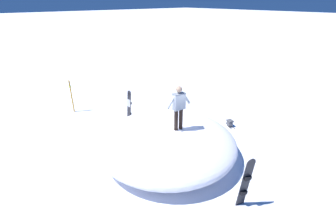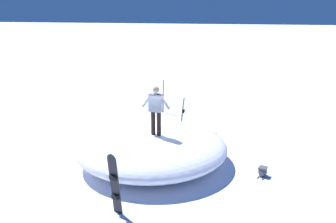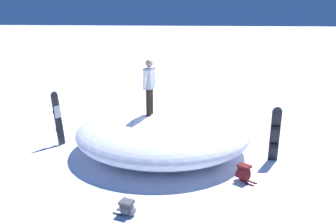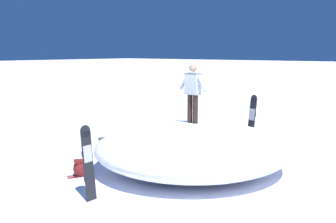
% 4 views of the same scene
% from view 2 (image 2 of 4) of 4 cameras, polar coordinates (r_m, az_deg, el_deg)
% --- Properties ---
extents(ground, '(240.00, 240.00, 0.00)m').
position_cam_2_polar(ground, '(12.94, -1.70, -7.40)').
color(ground, white).
extents(snow_mound, '(6.41, 6.48, 1.18)m').
position_cam_2_polar(snow_mound, '(12.33, -2.49, -5.65)').
color(snow_mound, white).
rests_on(snow_mound, ground).
extents(snowboarder_standing, '(0.99, 0.28, 1.61)m').
position_cam_2_polar(snowboarder_standing, '(11.48, -1.93, 0.63)').
color(snowboarder_standing, black).
rests_on(snowboarder_standing, snow_mound).
extents(snowboard_primary_upright, '(0.19, 0.27, 1.61)m').
position_cam_2_polar(snowboard_primary_upright, '(15.11, 2.31, -0.58)').
color(snowboard_primary_upright, black).
rests_on(snowboard_primary_upright, ground).
extents(snowboard_secondary_upright, '(0.33, 0.28, 1.71)m').
position_cam_2_polar(snowboard_secondary_upright, '(9.34, -8.51, -11.24)').
color(snowboard_secondary_upright, black).
rests_on(snowboard_secondary_upright, ground).
extents(backpack_near, '(0.48, 0.57, 0.44)m').
position_cam_2_polar(backpack_near, '(14.26, 6.97, -4.27)').
color(backpack_near, maroon).
rests_on(backpack_near, ground).
extents(backpack_far, '(0.36, 0.52, 0.32)m').
position_cam_2_polar(backpack_far, '(11.94, 14.80, -9.17)').
color(backpack_far, '#4C4C51').
rests_on(backpack_far, ground).
extents(trail_marker_pole, '(0.10, 0.10, 1.71)m').
position_cam_2_polar(trail_marker_pole, '(18.23, -0.74, 2.55)').
color(trail_marker_pole, orange).
rests_on(trail_marker_pole, ground).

